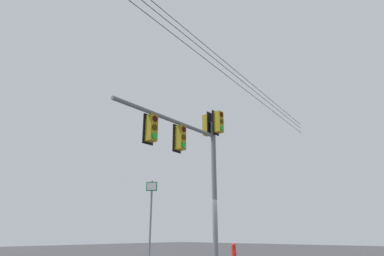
% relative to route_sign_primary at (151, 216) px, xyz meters
% --- Properties ---
extents(signal_mast_assembly, '(0.96, 5.34, 6.18)m').
position_rel_route_sign_primary_xyz_m(signal_mast_assembly, '(0.90, 1.40, 2.60)').
color(signal_mast_assembly, slate).
rests_on(signal_mast_assembly, ground).
extents(route_sign_primary, '(0.32, 0.27, 3.04)m').
position_rel_route_sign_primary_xyz_m(route_sign_primary, '(0.00, 0.00, 0.00)').
color(route_sign_primary, slate).
rests_on(route_sign_primary, ground).
extents(fire_hydrant, '(0.30, 0.23, 0.81)m').
position_rel_route_sign_primary_xyz_m(fire_hydrant, '(-0.78, 6.22, -1.42)').
color(fire_hydrant, red).
rests_on(fire_hydrant, ground).
extents(overhead_wire_span, '(2.22, 23.79, 0.90)m').
position_rel_route_sign_primary_xyz_m(overhead_wire_span, '(0.79, 3.59, 7.08)').
color(overhead_wire_span, black).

